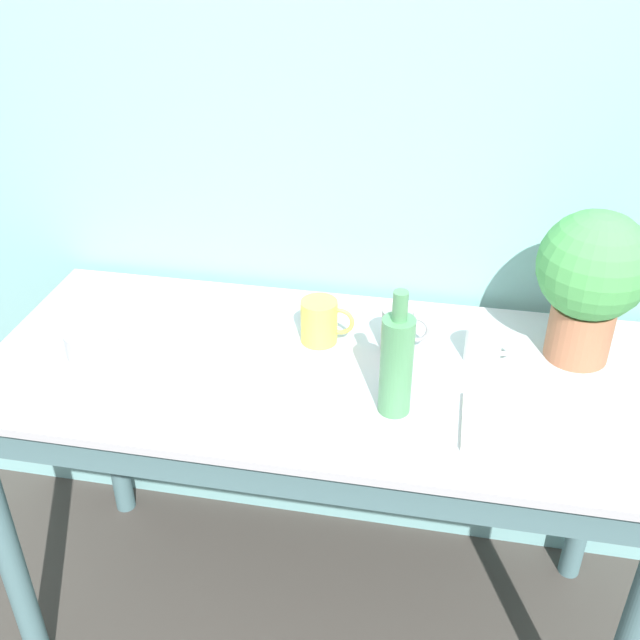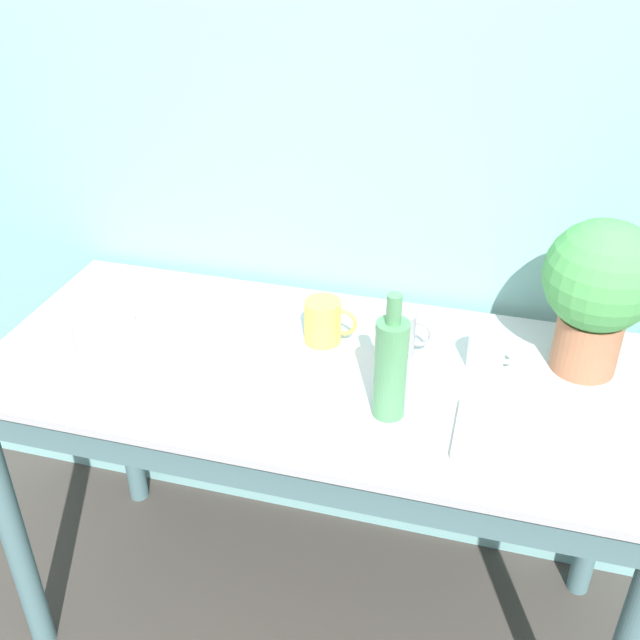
{
  "view_description": "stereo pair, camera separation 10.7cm",
  "coord_description": "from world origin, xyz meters",
  "px_view_note": "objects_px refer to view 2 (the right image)",
  "views": [
    {
      "loc": [
        0.25,
        -1.0,
        1.8
      ],
      "look_at": [
        0.0,
        0.33,
        0.96
      ],
      "focal_mm": 42.0,
      "sensor_mm": 36.0,
      "label": 1
    },
    {
      "loc": [
        0.36,
        -0.98,
        1.8
      ],
      "look_at": [
        0.0,
        0.33,
        0.96
      ],
      "focal_mm": 42.0,
      "sensor_mm": 36.0,
      "label": 2
    }
  ],
  "objects_px": {
    "bowl_wash_large": "(189,354)",
    "bottle_tall": "(391,367)",
    "mug_grey": "(401,333)",
    "potted_plant": "(599,287)",
    "mug_yellow": "(324,321)",
    "bowl_small_steel": "(105,331)",
    "tray_board": "(523,439)",
    "mug_white": "(487,351)"
  },
  "relations": [
    {
      "from": "bowl_small_steel",
      "to": "bowl_wash_large",
      "type": "bearing_deg",
      "value": -12.95
    },
    {
      "from": "mug_grey",
      "to": "tray_board",
      "type": "relative_size",
      "value": 0.42
    },
    {
      "from": "potted_plant",
      "to": "mug_grey",
      "type": "distance_m",
      "value": 0.43
    },
    {
      "from": "mug_yellow",
      "to": "tray_board",
      "type": "xyz_separation_m",
      "value": [
        0.46,
        -0.24,
        -0.04
      ]
    },
    {
      "from": "mug_yellow",
      "to": "mug_grey",
      "type": "bearing_deg",
      "value": 0.35
    },
    {
      "from": "tray_board",
      "to": "bottle_tall",
      "type": "bearing_deg",
      "value": 175.85
    },
    {
      "from": "bowl_small_steel",
      "to": "mug_grey",
      "type": "bearing_deg",
      "value": 11.79
    },
    {
      "from": "mug_yellow",
      "to": "bowl_small_steel",
      "type": "distance_m",
      "value": 0.5
    },
    {
      "from": "bowl_wash_large",
      "to": "tray_board",
      "type": "bearing_deg",
      "value": -4.06
    },
    {
      "from": "bowl_wash_large",
      "to": "mug_white",
      "type": "xyz_separation_m",
      "value": [
        0.62,
        0.18,
        -0.0
      ]
    },
    {
      "from": "potted_plant",
      "to": "bottle_tall",
      "type": "xyz_separation_m",
      "value": [
        -0.38,
        -0.27,
        -0.09
      ]
    },
    {
      "from": "mug_yellow",
      "to": "tray_board",
      "type": "distance_m",
      "value": 0.52
    },
    {
      "from": "mug_white",
      "to": "bowl_small_steel",
      "type": "relative_size",
      "value": 0.78
    },
    {
      "from": "bowl_wash_large",
      "to": "mug_grey",
      "type": "bearing_deg",
      "value": 24.25
    },
    {
      "from": "bowl_wash_large",
      "to": "mug_yellow",
      "type": "relative_size",
      "value": 2.35
    },
    {
      "from": "mug_grey",
      "to": "bowl_small_steel",
      "type": "bearing_deg",
      "value": -168.21
    },
    {
      "from": "bottle_tall",
      "to": "tray_board",
      "type": "relative_size",
      "value": 1.06
    },
    {
      "from": "bottle_tall",
      "to": "potted_plant",
      "type": "bearing_deg",
      "value": 35.32
    },
    {
      "from": "potted_plant",
      "to": "mug_grey",
      "type": "bearing_deg",
      "value": -173.37
    },
    {
      "from": "bowl_wash_large",
      "to": "bottle_tall",
      "type": "bearing_deg",
      "value": -4.01
    },
    {
      "from": "potted_plant",
      "to": "tray_board",
      "type": "bearing_deg",
      "value": -111.43
    },
    {
      "from": "mug_yellow",
      "to": "bowl_small_steel",
      "type": "bearing_deg",
      "value": -164.17
    },
    {
      "from": "bowl_wash_large",
      "to": "bottle_tall",
      "type": "relative_size",
      "value": 1.06
    },
    {
      "from": "bottle_tall",
      "to": "tray_board",
      "type": "xyz_separation_m",
      "value": [
        0.27,
        -0.02,
        -0.11
      ]
    },
    {
      "from": "bowl_small_steel",
      "to": "tray_board",
      "type": "bearing_deg",
      "value": -6.31
    },
    {
      "from": "bottle_tall",
      "to": "bowl_small_steel",
      "type": "relative_size",
      "value": 1.89
    },
    {
      "from": "bowl_wash_large",
      "to": "mug_yellow",
      "type": "height_order",
      "value": "mug_yellow"
    },
    {
      "from": "bowl_wash_large",
      "to": "bowl_small_steel",
      "type": "relative_size",
      "value": 2.0
    },
    {
      "from": "potted_plant",
      "to": "mug_yellow",
      "type": "height_order",
      "value": "potted_plant"
    },
    {
      "from": "mug_white",
      "to": "bottle_tall",
      "type": "bearing_deg",
      "value": -129.73
    },
    {
      "from": "bottle_tall",
      "to": "tray_board",
      "type": "distance_m",
      "value": 0.29
    },
    {
      "from": "mug_white",
      "to": "bowl_small_steel",
      "type": "height_order",
      "value": "mug_white"
    },
    {
      "from": "mug_grey",
      "to": "bottle_tall",
      "type": "bearing_deg",
      "value": -86.08
    },
    {
      "from": "bottle_tall",
      "to": "mug_grey",
      "type": "height_order",
      "value": "bottle_tall"
    },
    {
      "from": "potted_plant",
      "to": "bottle_tall",
      "type": "height_order",
      "value": "potted_plant"
    },
    {
      "from": "mug_white",
      "to": "mug_yellow",
      "type": "height_order",
      "value": "mug_yellow"
    },
    {
      "from": "mug_yellow",
      "to": "bowl_small_steel",
      "type": "xyz_separation_m",
      "value": [
        -0.48,
        -0.14,
        -0.02
      ]
    },
    {
      "from": "bowl_wash_large",
      "to": "bottle_tall",
      "type": "distance_m",
      "value": 0.45
    },
    {
      "from": "mug_grey",
      "to": "bowl_wash_large",
      "type": "bearing_deg",
      "value": -155.75
    },
    {
      "from": "potted_plant",
      "to": "mug_white",
      "type": "distance_m",
      "value": 0.27
    },
    {
      "from": "mug_white",
      "to": "bowl_small_steel",
      "type": "xyz_separation_m",
      "value": [
        -0.86,
        -0.13,
        -0.01
      ]
    },
    {
      "from": "mug_white",
      "to": "bowl_small_steel",
      "type": "bearing_deg",
      "value": -171.55
    }
  ]
}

